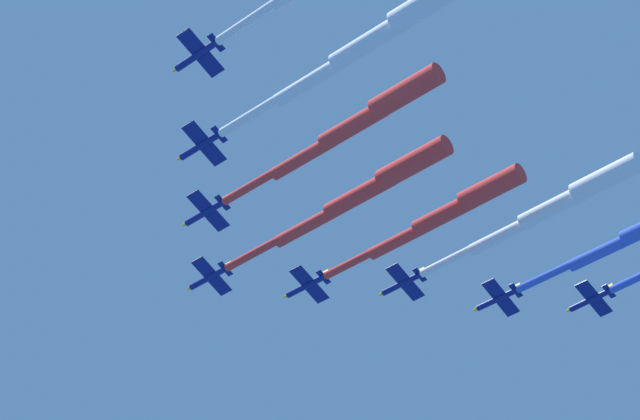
{
  "coord_description": "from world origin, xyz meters",
  "views": [
    {
      "loc": [
        -182.51,
        -65.26,
        41.46
      ],
      "look_at": [
        0.0,
        0.0,
        204.85
      ],
      "focal_mm": 84.72,
      "sensor_mm": 36.0,
      "label": 1
    }
  ],
  "objects": [
    {
      "name": "jet_lead",
      "position": [
        -2.95,
        -7.88,
        203.59
      ],
      "size": [
        25.05,
        55.28,
        4.47
      ],
      "color": "navy"
    },
    {
      "name": "jet_port_inner",
      "position": [
        -18.6,
        -12.08,
        204.06
      ],
      "size": [
        24.26,
        52.28,
        4.44
      ],
      "color": "navy"
    },
    {
      "name": "jet_starboard_inner",
      "position": [
        6.52,
        -19.4,
        203.43
      ],
      "size": [
        22.56,
        49.28,
        4.41
      ],
      "color": "navy"
    },
    {
      "name": "jet_port_mid",
      "position": [
        -35.5,
        -20.35,
        203.44
      ],
      "size": [
        25.37,
        55.52,
        4.47
      ],
      "color": "navy"
    },
    {
      "name": "jet_starboard_mid",
      "position": [
        13.27,
        -36.77,
        205.59
      ],
      "size": [
        24.19,
        52.24,
        4.43
      ],
      "color": "navy"
    }
  ]
}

